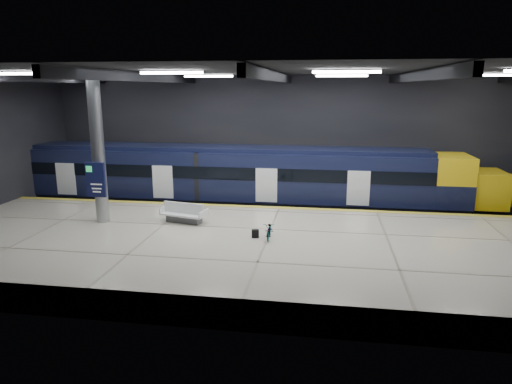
# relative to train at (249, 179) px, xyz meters

# --- Properties ---
(ground) EXTENTS (30.00, 30.00, 0.00)m
(ground) POSITION_rel_train_xyz_m (2.07, -5.50, -2.06)
(ground) COLOR black
(ground) RESTS_ON ground
(room_shell) EXTENTS (30.10, 16.10, 8.05)m
(room_shell) POSITION_rel_train_xyz_m (2.07, -5.49, 3.66)
(room_shell) COLOR black
(room_shell) RESTS_ON ground
(platform) EXTENTS (30.00, 11.00, 1.10)m
(platform) POSITION_rel_train_xyz_m (2.07, -8.00, -1.51)
(platform) COLOR #BFB5A2
(platform) RESTS_ON ground
(safety_strip) EXTENTS (30.00, 0.40, 0.01)m
(safety_strip) POSITION_rel_train_xyz_m (2.07, -2.75, -0.95)
(safety_strip) COLOR gold
(safety_strip) RESTS_ON platform
(rails) EXTENTS (30.00, 1.52, 0.16)m
(rails) POSITION_rel_train_xyz_m (2.07, 0.00, -1.98)
(rails) COLOR gray
(rails) RESTS_ON ground
(train) EXTENTS (29.40, 2.84, 3.79)m
(train) POSITION_rel_train_xyz_m (0.00, 0.00, 0.00)
(train) COLOR black
(train) RESTS_ON ground
(bench) EXTENTS (2.29, 1.35, 0.95)m
(bench) POSITION_rel_train_xyz_m (-2.09, -6.07, -0.63)
(bench) COLOR #595B60
(bench) RESTS_ON platform
(bicycle) EXTENTS (0.55, 1.42, 0.74)m
(bicycle) POSITION_rel_train_xyz_m (2.16, -7.78, -0.59)
(bicycle) COLOR #99999E
(bicycle) RESTS_ON platform
(pannier_bag) EXTENTS (0.33, 0.24, 0.35)m
(pannier_bag) POSITION_rel_train_xyz_m (1.56, -7.78, -0.78)
(pannier_bag) COLOR black
(pannier_bag) RESTS_ON platform
(info_column) EXTENTS (0.90, 0.78, 6.90)m
(info_column) POSITION_rel_train_xyz_m (-5.93, -6.52, 2.40)
(info_column) COLOR #9EA0A5
(info_column) RESTS_ON platform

